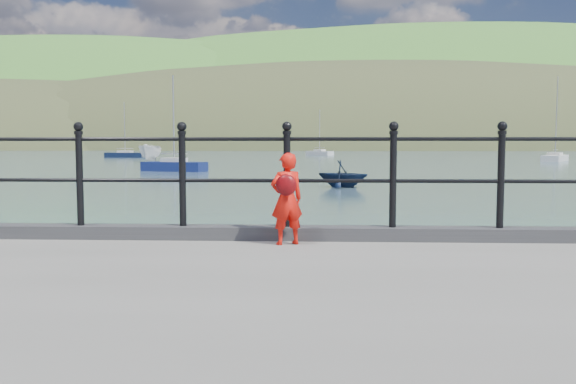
{
  "coord_description": "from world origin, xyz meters",
  "views": [
    {
      "loc": [
        0.93,
        -7.05,
        2.11
      ],
      "look_at": [
        0.61,
        -0.2,
        1.55
      ],
      "focal_mm": 38.0,
      "sensor_mm": 36.0,
      "label": 1
    }
  ],
  "objects_px": {
    "railing": "(234,168)",
    "sailboat_deep": "(320,153)",
    "sailboat_port": "(174,167)",
    "sailboat_left": "(125,155)",
    "sailboat_far": "(555,158)",
    "child": "(287,198)",
    "launch_navy": "(343,174)",
    "launch_white": "(151,153)"
  },
  "relations": [
    {
      "from": "sailboat_deep",
      "to": "sailboat_left",
      "type": "xyz_separation_m",
      "value": [
        -27.74,
        -16.97,
        -0.0
      ]
    },
    {
      "from": "railing",
      "to": "sailboat_deep",
      "type": "height_order",
      "value": "sailboat_deep"
    },
    {
      "from": "sailboat_far",
      "to": "sailboat_port",
      "type": "xyz_separation_m",
      "value": [
        -37.61,
        -26.03,
        -0.0
      ]
    },
    {
      "from": "sailboat_deep",
      "to": "sailboat_port",
      "type": "relative_size",
      "value": 1.09
    },
    {
      "from": "child",
      "to": "railing",
      "type": "bearing_deg",
      "value": -53.18
    },
    {
      "from": "railing",
      "to": "child",
      "type": "height_order",
      "value": "railing"
    },
    {
      "from": "sailboat_left",
      "to": "launch_white",
      "type": "bearing_deg",
      "value": -56.63
    },
    {
      "from": "launch_navy",
      "to": "sailboat_far",
      "type": "distance_m",
      "value": 49.11
    },
    {
      "from": "sailboat_far",
      "to": "sailboat_port",
      "type": "distance_m",
      "value": 45.74
    },
    {
      "from": "sailboat_port",
      "to": "sailboat_left",
      "type": "xyz_separation_m",
      "value": [
        -16.7,
        41.04,
        -0.0
      ]
    },
    {
      "from": "child",
      "to": "launch_white",
      "type": "relative_size",
      "value": 0.2
    },
    {
      "from": "launch_navy",
      "to": "launch_white",
      "type": "bearing_deg",
      "value": 50.5
    },
    {
      "from": "railing",
      "to": "launch_white",
      "type": "xyz_separation_m",
      "value": [
        -17.03,
        58.47,
        -0.85
      ]
    },
    {
      "from": "railing",
      "to": "launch_white",
      "type": "distance_m",
      "value": 60.91
    },
    {
      "from": "child",
      "to": "launch_white",
      "type": "height_order",
      "value": "child"
    },
    {
      "from": "sailboat_left",
      "to": "launch_navy",
      "type": "bearing_deg",
      "value": -54.55
    },
    {
      "from": "launch_white",
      "to": "sailboat_deep",
      "type": "distance_m",
      "value": 41.53
    },
    {
      "from": "sailboat_deep",
      "to": "child",
      "type": "bearing_deg",
      "value": -45.63
    },
    {
      "from": "launch_navy",
      "to": "sailboat_port",
      "type": "bearing_deg",
      "value": 59.54
    },
    {
      "from": "launch_navy",
      "to": "sailboat_port",
      "type": "xyz_separation_m",
      "value": [
        -11.73,
        15.7,
        -0.3
      ]
    },
    {
      "from": "launch_white",
      "to": "launch_navy",
      "type": "distance_m",
      "value": 41.29
    },
    {
      "from": "railing",
      "to": "sailboat_far",
      "type": "bearing_deg",
      "value": 66.22
    },
    {
      "from": "child",
      "to": "sailboat_port",
      "type": "distance_m",
      "value": 39.33
    },
    {
      "from": "sailboat_left",
      "to": "sailboat_deep",
      "type": "bearing_deg",
      "value": 40.3
    },
    {
      "from": "sailboat_deep",
      "to": "launch_white",
      "type": "bearing_deg",
      "value": -71.59
    },
    {
      "from": "railing",
      "to": "sailboat_deep",
      "type": "bearing_deg",
      "value": 89.11
    },
    {
      "from": "railing",
      "to": "launch_navy",
      "type": "bearing_deg",
      "value": 84.33
    },
    {
      "from": "sailboat_port",
      "to": "launch_navy",
      "type": "bearing_deg",
      "value": -34.87
    },
    {
      "from": "launch_white",
      "to": "sailboat_port",
      "type": "bearing_deg",
      "value": -70.52
    },
    {
      "from": "railing",
      "to": "sailboat_far",
      "type": "distance_m",
      "value": 69.58
    },
    {
      "from": "sailboat_deep",
      "to": "sailboat_left",
      "type": "relative_size",
      "value": 0.97
    },
    {
      "from": "launch_navy",
      "to": "sailboat_deep",
      "type": "bearing_deg",
      "value": 23.31
    },
    {
      "from": "child",
      "to": "sailboat_far",
      "type": "distance_m",
      "value": 69.65
    },
    {
      "from": "railing",
      "to": "launch_navy",
      "type": "distance_m",
      "value": 22.06
    },
    {
      "from": "sailboat_port",
      "to": "sailboat_left",
      "type": "distance_m",
      "value": 44.31
    },
    {
      "from": "railing",
      "to": "child",
      "type": "xyz_separation_m",
      "value": [
        0.61,
        -0.35,
        -0.32
      ]
    },
    {
      "from": "sailboat_deep",
      "to": "railing",
      "type": "bearing_deg",
      "value": -46.0
    },
    {
      "from": "launch_white",
      "to": "sailboat_port",
      "type": "height_order",
      "value": "sailboat_port"
    },
    {
      "from": "sailboat_deep",
      "to": "sailboat_port",
      "type": "height_order",
      "value": "sailboat_deep"
    },
    {
      "from": "launch_white",
      "to": "sailboat_deep",
      "type": "xyz_separation_m",
      "value": [
        18.52,
        37.17,
        -0.63
      ]
    },
    {
      "from": "launch_navy",
      "to": "sailboat_deep",
      "type": "height_order",
      "value": "sailboat_deep"
    },
    {
      "from": "sailboat_far",
      "to": "sailboat_port",
      "type": "relative_size",
      "value": 1.35
    }
  ]
}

